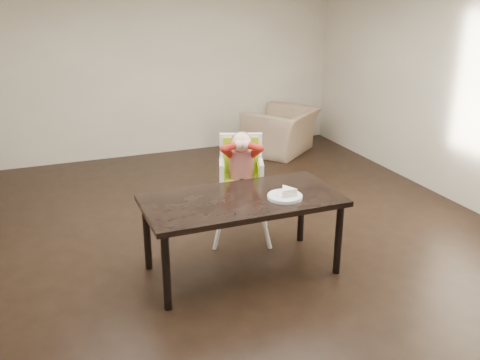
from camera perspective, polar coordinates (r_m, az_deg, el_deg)
The scene contains 6 objects.
ground at distance 5.69m, azimuth -0.49°, elevation -6.83°, with size 7.00×7.00×0.00m, color black.
room_walls at distance 5.12m, azimuth -0.56°, elevation 12.00°, with size 6.02×7.02×2.71m.
dining_table at distance 4.90m, azimuth 0.21°, elevation -2.78°, with size 1.80×0.90×0.75m.
high_chair at distance 5.56m, azimuth 0.14°, elevation 1.77°, with size 0.62×0.62×1.17m.
plate at distance 4.88m, azimuth 4.90°, elevation -1.56°, with size 0.43×0.43×0.09m.
armchair at distance 8.65m, azimuth 4.42°, elevation 5.99°, with size 1.08×0.70×0.95m, color tan.
Camera 1 is at (-1.82, -4.73, 2.58)m, focal length 40.00 mm.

